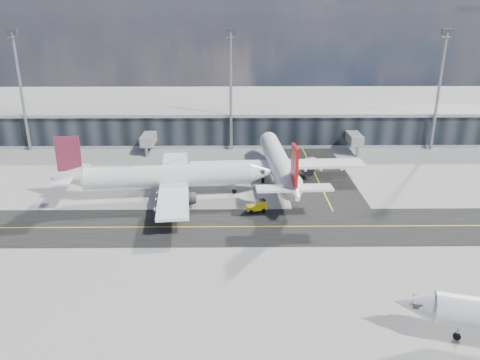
% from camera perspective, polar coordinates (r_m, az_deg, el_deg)
% --- Properties ---
extents(ground, '(300.00, 300.00, 0.00)m').
position_cam_1_polar(ground, '(72.34, -1.35, -7.10)').
color(ground, gray).
rests_on(ground, ground).
extents(taxiway_lanes, '(180.00, 63.00, 0.03)m').
position_cam_1_polar(taxiway_lanes, '(82.08, 1.47, -3.65)').
color(taxiway_lanes, black).
rests_on(taxiway_lanes, ground).
extents(terminal_concourse, '(152.00, 19.80, 8.80)m').
position_cam_1_polar(terminal_concourse, '(122.74, -1.04, 6.44)').
color(terminal_concourse, black).
rests_on(terminal_concourse, ground).
extents(floodlight_masts, '(102.50, 0.70, 28.90)m').
position_cam_1_polar(floodlight_masts, '(113.69, -1.13, 11.26)').
color(floodlight_masts, gray).
rests_on(floodlight_masts, ground).
extents(airliner_af, '(41.03, 35.05, 12.15)m').
position_cam_1_polar(airliner_af, '(87.44, -9.13, 0.43)').
color(airliner_af, white).
rests_on(airliner_af, ground).
extents(airliner_redtail, '(35.99, 42.23, 12.51)m').
position_cam_1_polar(airliner_redtail, '(94.11, 4.73, 2.13)').
color(airliner_redtail, white).
rests_on(airliner_redtail, ground).
extents(baggage_tug, '(3.66, 2.38, 2.12)m').
position_cam_1_polar(baggage_tug, '(81.00, 2.21, -3.19)').
color(baggage_tug, yellow).
rests_on(baggage_tug, ground).
extents(service_van, '(3.68, 5.66, 1.45)m').
position_cam_1_polar(service_van, '(106.99, 8.94, 2.25)').
color(service_van, white).
rests_on(service_van, ground).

